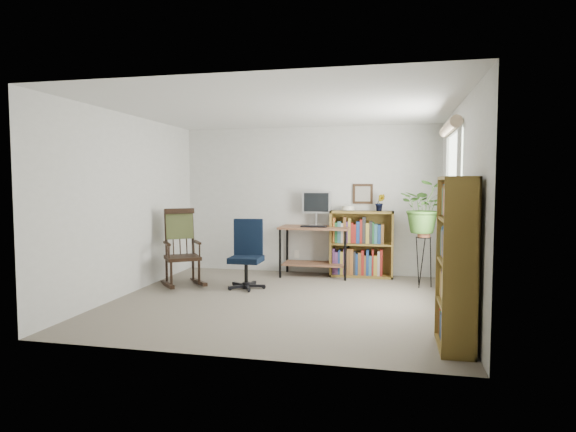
% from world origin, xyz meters
% --- Properties ---
extents(floor, '(4.20, 4.00, 0.00)m').
position_xyz_m(floor, '(0.00, 0.00, 0.00)').
color(floor, gray).
rests_on(floor, ground).
extents(ceiling, '(4.20, 4.00, 0.00)m').
position_xyz_m(ceiling, '(0.00, 0.00, 2.40)').
color(ceiling, silver).
rests_on(ceiling, ground).
extents(wall_back, '(4.20, 0.00, 2.40)m').
position_xyz_m(wall_back, '(0.00, 2.00, 1.20)').
color(wall_back, silver).
rests_on(wall_back, ground).
extents(wall_front, '(4.20, 0.00, 2.40)m').
position_xyz_m(wall_front, '(0.00, -2.00, 1.20)').
color(wall_front, silver).
rests_on(wall_front, ground).
extents(wall_left, '(0.00, 4.00, 2.40)m').
position_xyz_m(wall_left, '(-2.10, 0.00, 1.20)').
color(wall_left, silver).
rests_on(wall_left, ground).
extents(wall_right, '(0.00, 4.00, 2.40)m').
position_xyz_m(wall_right, '(2.10, 0.00, 1.20)').
color(wall_right, silver).
rests_on(wall_right, ground).
extents(window, '(0.12, 1.20, 1.50)m').
position_xyz_m(window, '(2.06, 0.30, 1.40)').
color(window, silver).
rests_on(window, wall_right).
extents(desk, '(1.11, 0.61, 0.80)m').
position_xyz_m(desk, '(0.16, 1.70, 0.40)').
color(desk, brown).
rests_on(desk, floor).
extents(monitor, '(0.46, 0.16, 0.56)m').
position_xyz_m(monitor, '(0.16, 1.84, 1.08)').
color(monitor, '#B3B3B7').
rests_on(monitor, desk).
extents(keyboard, '(0.40, 0.15, 0.02)m').
position_xyz_m(keyboard, '(0.16, 1.58, 0.81)').
color(keyboard, black).
rests_on(keyboard, desk).
extents(office_chair, '(0.60, 0.60, 0.99)m').
position_xyz_m(office_chair, '(-0.65, 0.60, 0.49)').
color(office_chair, black).
rests_on(office_chair, floor).
extents(rocking_chair, '(1.04, 1.14, 1.13)m').
position_xyz_m(rocking_chair, '(-1.60, 0.57, 0.57)').
color(rocking_chair, black).
rests_on(rocking_chair, floor).
extents(low_bookshelf, '(0.99, 0.33, 1.05)m').
position_xyz_m(low_bookshelf, '(0.89, 1.82, 0.52)').
color(low_bookshelf, olive).
rests_on(low_bookshelf, floor).
extents(tall_bookshelf, '(0.29, 0.68, 1.55)m').
position_xyz_m(tall_bookshelf, '(1.92, -1.34, 0.77)').
color(tall_bookshelf, olive).
rests_on(tall_bookshelf, floor).
extents(plant_stand, '(0.28, 0.28, 0.84)m').
position_xyz_m(plant_stand, '(1.80, 1.25, 0.42)').
color(plant_stand, black).
rests_on(plant_stand, floor).
extents(spider_plant, '(1.69, 1.88, 1.46)m').
position_xyz_m(spider_plant, '(1.80, 1.25, 1.51)').
color(spider_plant, '#3A6824').
rests_on(spider_plant, plant_stand).
extents(potted_plant_small, '(0.13, 0.24, 0.11)m').
position_xyz_m(potted_plant_small, '(1.17, 1.83, 1.10)').
color(potted_plant_small, '#3A6824').
rests_on(potted_plant_small, low_bookshelf).
extents(framed_picture, '(0.32, 0.04, 0.32)m').
position_xyz_m(framed_picture, '(0.89, 1.97, 1.31)').
color(framed_picture, black).
rests_on(framed_picture, wall_back).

